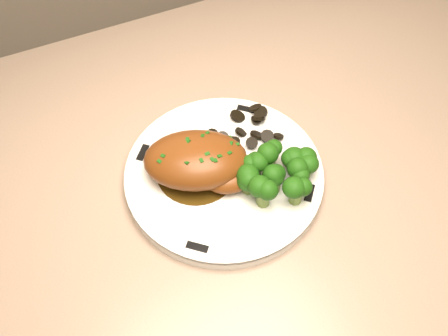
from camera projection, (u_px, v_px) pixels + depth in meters
name	position (u px, v px, depth m)	size (l,w,h in m)	color
plate	(224.00, 176.00, 0.70)	(0.25, 0.25, 0.02)	white
rim_accent_0	(247.00, 109.00, 0.76)	(0.03, 0.01, 0.00)	black
rim_accent_1	(143.00, 153.00, 0.71)	(0.03, 0.01, 0.00)	black
rim_accent_2	(197.00, 247.00, 0.64)	(0.03, 0.01, 0.00)	black
rim_accent_3	(309.00, 193.00, 0.68)	(0.03, 0.01, 0.00)	black
gravy_pool	(196.00, 172.00, 0.70)	(0.10, 0.10, 0.00)	#3F2A0B
chicken_breast	(199.00, 162.00, 0.68)	(0.15, 0.13, 0.05)	brown
mushroom_pile	(244.00, 134.00, 0.73)	(0.08, 0.06, 0.02)	black
broccoli_florets	(279.00, 173.00, 0.67)	(0.10, 0.09, 0.04)	olive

